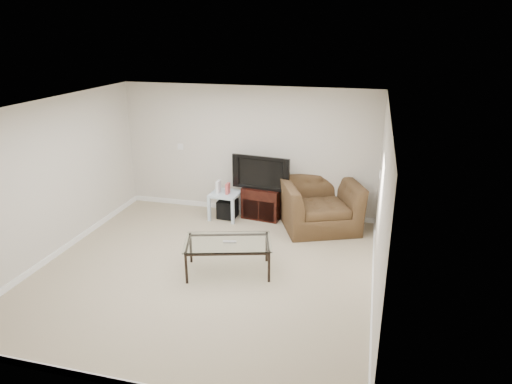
% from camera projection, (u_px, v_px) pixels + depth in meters
% --- Properties ---
extents(floor, '(5.00, 5.00, 0.00)m').
position_uv_depth(floor, '(205.00, 270.00, 6.98)').
color(floor, tan).
rests_on(floor, ground).
extents(ceiling, '(5.00, 5.00, 0.00)m').
position_uv_depth(ceiling, '(198.00, 106.00, 6.13)').
color(ceiling, white).
rests_on(ceiling, ground).
extents(wall_back, '(5.00, 0.02, 2.50)m').
position_uv_depth(wall_back, '(248.00, 151.00, 8.83)').
color(wall_back, silver).
rests_on(wall_back, ground).
extents(wall_left, '(0.02, 5.00, 2.50)m').
position_uv_depth(wall_left, '(52.00, 180.00, 7.14)').
color(wall_left, silver).
rests_on(wall_left, ground).
extents(wall_right, '(0.02, 5.00, 2.50)m').
position_uv_depth(wall_right, '(381.00, 210.00, 5.97)').
color(wall_right, silver).
rests_on(wall_right, ground).
extents(plate_back, '(0.12, 0.02, 0.12)m').
position_uv_depth(plate_back, '(180.00, 147.00, 9.15)').
color(plate_back, white).
rests_on(plate_back, wall_back).
extents(plate_right_switch, '(0.02, 0.09, 0.13)m').
position_uv_depth(plate_right_switch, '(380.00, 174.00, 7.43)').
color(plate_right_switch, white).
rests_on(plate_right_switch, wall_right).
extents(plate_right_outlet, '(0.02, 0.08, 0.12)m').
position_uv_depth(plate_right_outlet, '(375.00, 235.00, 7.48)').
color(plate_right_outlet, white).
rests_on(plate_right_outlet, wall_right).
extents(tv_stand, '(0.79, 0.60, 0.61)m').
position_uv_depth(tv_stand, '(263.00, 202.00, 8.87)').
color(tv_stand, black).
rests_on(tv_stand, floor).
extents(dvd_player, '(0.45, 0.34, 0.06)m').
position_uv_depth(dvd_player, '(262.00, 193.00, 8.76)').
color(dvd_player, black).
rests_on(dvd_player, tv_stand).
extents(television, '(1.07, 0.33, 0.65)m').
position_uv_depth(television, '(263.00, 171.00, 8.63)').
color(television, black).
rests_on(television, tv_stand).
extents(side_table, '(0.57, 0.57, 0.51)m').
position_uv_depth(side_table, '(226.00, 205.00, 8.84)').
color(side_table, '#ACC7D4').
rests_on(side_table, floor).
extents(subwoofer, '(0.36, 0.36, 0.34)m').
position_uv_depth(subwoofer, '(228.00, 209.00, 8.87)').
color(subwoofer, black).
rests_on(subwoofer, floor).
extents(game_console, '(0.06, 0.17, 0.24)m').
position_uv_depth(game_console, '(218.00, 187.00, 8.73)').
color(game_console, white).
rests_on(game_console, side_table).
extents(game_case, '(0.06, 0.15, 0.20)m').
position_uv_depth(game_case, '(228.00, 189.00, 8.68)').
color(game_case, '#CC4C4C').
rests_on(game_case, side_table).
extents(recliner, '(1.60, 1.34, 1.19)m').
position_uv_depth(recliner, '(320.00, 197.00, 8.29)').
color(recliner, brown).
rests_on(recliner, floor).
extents(coffee_table, '(1.43, 1.05, 0.50)m').
position_uv_depth(coffee_table, '(228.00, 257.00, 6.86)').
color(coffee_table, black).
rests_on(coffee_table, floor).
extents(remote, '(0.21, 0.10, 0.02)m').
position_uv_depth(remote, '(230.00, 242.00, 6.74)').
color(remote, '#B2B2B7').
rests_on(remote, coffee_table).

